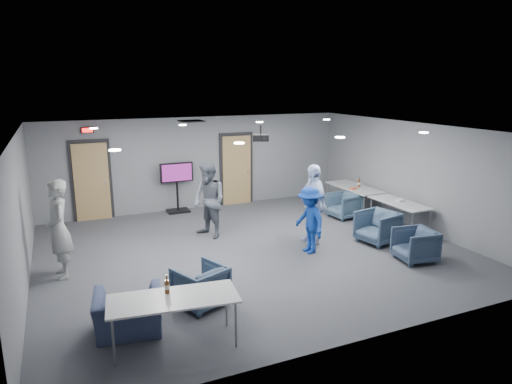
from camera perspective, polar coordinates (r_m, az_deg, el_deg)
name	(u,v)px	position (r m, az deg, el deg)	size (l,w,h in m)	color
floor	(252,251)	(10.30, -0.53, -7.33)	(9.00, 9.00, 0.00)	#37383E
ceiling	(251,130)	(9.67, -0.57, 7.79)	(9.00, 9.00, 0.00)	silver
wall_back	(198,163)	(13.59, -7.27, 3.61)	(9.00, 0.02, 2.70)	slate
wall_front	(365,254)	(6.58, 13.52, -7.51)	(9.00, 0.02, 2.70)	slate
wall_left	(20,216)	(9.16, -27.40, -2.69)	(0.02, 8.00, 2.70)	slate
wall_right	(413,175)	(12.35, 19.01, 1.98)	(0.02, 8.00, 2.70)	slate
door_left	(92,181)	(13.07, -19.85, 1.26)	(1.06, 0.17, 2.24)	black
door_right	(236,170)	(13.98, -2.46, 2.81)	(1.06, 0.17, 2.24)	black
exit_sign	(87,130)	(12.85, -20.34, 7.27)	(0.32, 0.08, 0.16)	black
hvac_diffuser	(191,121)	(12.13, -8.08, 8.76)	(0.60, 0.60, 0.03)	black
downlights	(251,130)	(9.67, -0.57, 7.70)	(6.18, 3.78, 0.02)	white
person_a	(59,229)	(9.44, -23.45, -4.30)	(0.70, 0.46, 1.92)	gray
person_b	(209,200)	(10.97, -5.90, -1.06)	(0.89, 0.69, 1.83)	slate
person_c	(313,204)	(10.63, 7.14, -1.49)	(1.09, 0.45, 1.86)	#C2D4FA
person_d	(309,220)	(10.04, 6.69, -3.51)	(0.96, 0.55, 1.48)	navy
chair_right_a	(344,206)	(12.86, 10.90, -1.67)	(0.74, 0.76, 0.69)	#3E556B
chair_right_b	(377,227)	(11.04, 14.94, -4.26)	(0.81, 0.83, 0.76)	#3B4E65
chair_right_c	(415,245)	(10.18, 19.25, -6.29)	(0.74, 0.76, 0.69)	#334259
chair_front_a	(200,286)	(7.86, -6.98, -11.55)	(0.75, 0.77, 0.70)	#3C4F68
chair_front_b	(128,313)	(7.29, -15.65, -14.35)	(0.98, 0.86, 0.64)	#3B4566
table_right_a	(355,188)	(13.48, 12.22, 0.46)	(0.80, 1.92, 0.73)	silver
table_right_b	(400,204)	(12.05, 17.51, -1.45)	(0.71, 1.69, 0.73)	silver
table_front_left	(173,301)	(6.68, -10.29, -13.22)	(1.90, 0.99, 0.73)	silver
bottle_front	(167,286)	(6.77, -11.06, -11.50)	(0.07, 0.07, 0.28)	#603010
bottle_right	(359,183)	(13.48, 12.76, 1.07)	(0.07, 0.07, 0.28)	#603010
snack_box	(353,188)	(13.16, 12.07, 0.44)	(0.20, 0.13, 0.04)	#C24E30
wrapper	(400,200)	(12.15, 17.55, -0.97)	(0.21, 0.15, 0.05)	silver
tv_stand	(177,184)	(13.26, -9.84, 0.95)	(0.95, 0.45, 1.45)	black
projector	(261,138)	(10.80, 0.60, 6.82)	(0.47, 0.44, 0.37)	black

